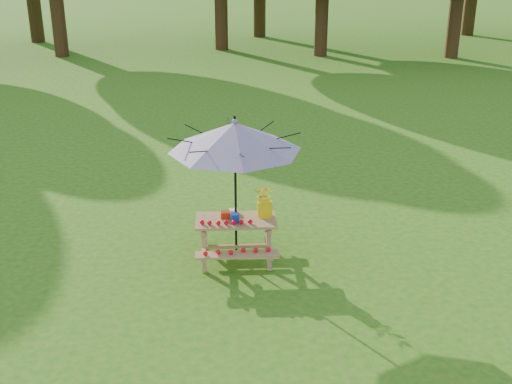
{
  "coord_description": "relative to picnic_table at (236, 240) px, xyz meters",
  "views": [
    {
      "loc": [
        -1.9,
        -4.6,
        4.57
      ],
      "look_at": [
        -1.44,
        4.12,
        1.1
      ],
      "focal_mm": 45.0,
      "sensor_mm": 36.0,
      "label": 1
    }
  ],
  "objects": [
    {
      "name": "produce_bins",
      "position": [
        -0.06,
        0.03,
        0.4
      ],
      "size": [
        0.27,
        0.43,
        0.13
      ],
      "color": "#B82A0E",
      "rests_on": "picnic_table"
    },
    {
      "name": "tomatoes_row",
      "position": [
        -0.15,
        -0.18,
        0.38
      ],
      "size": [
        0.77,
        0.13,
        0.07
      ],
      "primitive_type": null,
      "color": "red",
      "rests_on": "picnic_table"
    },
    {
      "name": "flower_bucket",
      "position": [
        0.44,
        0.11,
        0.62
      ],
      "size": [
        0.37,
        0.34,
        0.51
      ],
      "color": "yellow",
      "rests_on": "picnic_table"
    },
    {
      "name": "picnic_table",
      "position": [
        0.0,
        0.0,
        0.0
      ],
      "size": [
        1.2,
        1.32,
        0.67
      ],
      "color": "#9B7046",
      "rests_on": "ground"
    },
    {
      "name": "patio_umbrella",
      "position": [
        0.0,
        0.0,
        1.62
      ],
      "size": [
        2.09,
        2.09,
        2.25
      ],
      "color": "black",
      "rests_on": "ground"
    }
  ]
}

